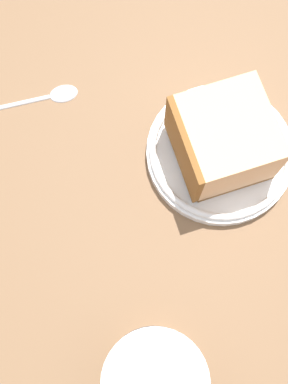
{
  "coord_description": "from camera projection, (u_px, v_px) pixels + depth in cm",
  "views": [
    {
      "loc": [
        8.05,
        -8.72,
        49.26
      ],
      "look_at": [
        -3.51,
        -3.47,
        3.0
      ],
      "focal_mm": 47.96,
      "sensor_mm": 36.0,
      "label": 1
    }
  ],
  "objects": [
    {
      "name": "cake_slice",
      "position": [
        223.0,
        140.0,
        0.48
      ],
      "size": [
        9.43,
        9.37,
        6.78
      ],
      "color": "brown",
      "rests_on": "small_plate"
    },
    {
      "name": "ground_plane",
      "position": [
        190.0,
        220.0,
        0.52
      ],
      "size": [
        148.58,
        148.58,
        2.66
      ],
      "primitive_type": "cube",
      "color": "brown"
    },
    {
      "name": "tea_mug",
      "position": [
        155.0,
        379.0,
        0.42
      ],
      "size": [
        10.59,
        8.21,
        9.65
      ],
      "color": "white",
      "rests_on": "ground_plane"
    },
    {
      "name": "teaspoon",
      "position": [
        42.0,
        97.0,
        0.53
      ],
      "size": [
        3.63,
        13.01,
        0.8
      ],
      "color": "silver",
      "rests_on": "ground_plane"
    },
    {
      "name": "small_plate",
      "position": [
        220.0,
        152.0,
        0.51
      ],
      "size": [
        14.77,
        14.77,
        1.82
      ],
      "color": "white",
      "rests_on": "ground_plane"
    }
  ]
}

